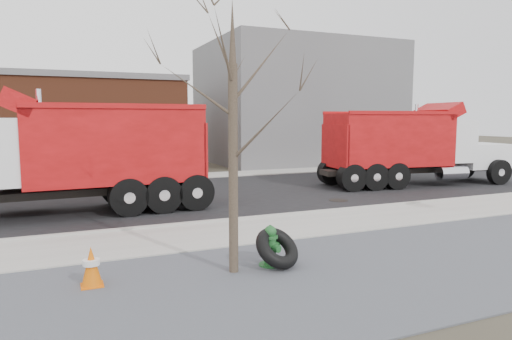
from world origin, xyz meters
name	(u,v)px	position (x,y,z in m)	size (l,w,h in m)	color
ground	(311,228)	(0.00, 0.00, 0.00)	(120.00, 120.00, 0.00)	#383328
gravel_verge	(396,265)	(0.00, -3.50, 0.01)	(60.00, 5.00, 0.03)	slate
sidewalk	(306,225)	(0.00, 0.25, 0.03)	(60.00, 2.50, 0.06)	#9E9B93
curb	(285,215)	(0.00, 1.55, 0.06)	(60.00, 0.15, 0.11)	#9E9B93
road	(232,193)	(0.00, 6.30, 0.01)	(60.00, 9.40, 0.02)	black
far_sidewalk	(194,176)	(0.00, 12.00, 0.03)	(60.00, 2.00, 0.06)	#9E9B93
building_grey	(295,104)	(9.00, 18.00, 4.00)	(12.00, 10.00, 8.00)	slate
bare_tree	(233,102)	(-3.20, -2.60, 3.30)	(3.20, 3.20, 5.20)	#382D23
fire_hydrant	(270,248)	(-2.39, -2.54, 0.39)	(0.48, 0.48, 0.86)	#245F2E
truck_tire	(277,248)	(-2.31, -2.68, 0.42)	(1.20, 1.15, 0.84)	black
traffic_cone_far	(91,267)	(-5.79, -2.32, 0.37)	(0.39, 0.39, 0.74)	#E66207
dump_truck_red_a	(411,144)	(8.17, 5.35, 1.85)	(9.11, 3.47, 3.63)	black
dump_truck_red_b	(75,153)	(-5.83, 4.50, 1.92)	(9.06, 2.93, 3.78)	black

